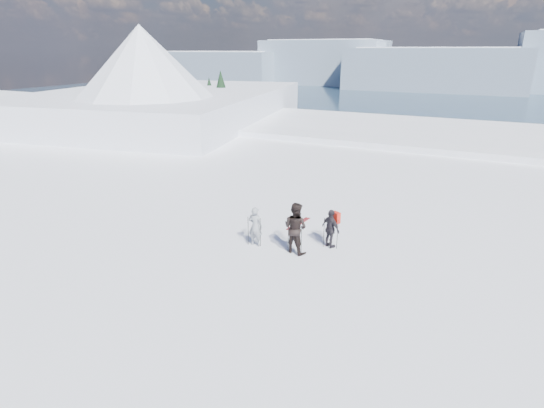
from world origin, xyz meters
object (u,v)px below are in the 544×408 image
at_px(skier_grey, 255,226).
at_px(skier_pack, 331,229).
at_px(skier_dark, 295,228).
at_px(skis_loose, 298,224).

height_order(skier_grey, skier_pack, skier_grey).
height_order(skier_grey, skier_dark, skier_dark).
distance_m(skier_grey, skier_dark, 1.67).
height_order(skier_grey, skis_loose, skier_grey).
xyz_separation_m(skier_pack, skis_loose, (-2.00, 1.63, -0.77)).
bearing_deg(skier_pack, skier_grey, 51.52).
bearing_deg(skier_grey, skis_loose, -105.21).
relative_size(skier_dark, skis_loose, 1.18).
xyz_separation_m(skier_grey, skier_dark, (1.65, 0.13, 0.20)).
bearing_deg(skier_dark, skis_loose, -57.60).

